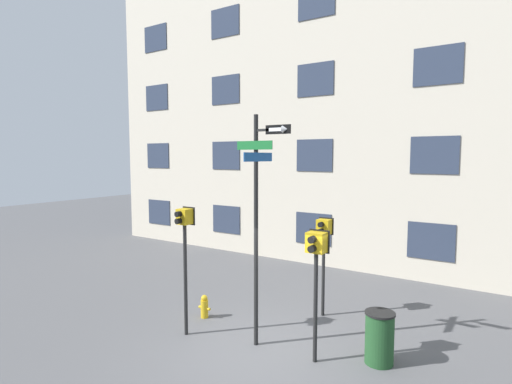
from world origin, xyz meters
name	(u,v)px	position (x,y,z in m)	size (l,w,h in m)	color
ground_plane	(264,353)	(0.00, 0.00, 0.00)	(60.00, 60.00, 0.00)	#515154
building_facade	(374,75)	(0.00, 6.94, 6.69)	(24.00, 0.63, 13.39)	beige
street_sign_pole	(258,212)	(-0.27, 0.21, 2.85)	(1.22, 1.03, 4.82)	black
pedestrian_signal_left	(185,238)	(-1.90, -0.24, 2.18)	(0.34, 0.40, 2.86)	black
pedestrian_signal_right	(316,258)	(1.01, 0.24, 2.05)	(0.42, 0.40, 2.57)	black
pedestrian_signal_across	(324,239)	(0.22, 2.43, 1.93)	(0.38, 0.40, 2.46)	black
fire_hydrant	(204,307)	(-2.17, 0.71, 0.27)	(0.34, 0.18, 0.57)	gold
trash_bin	(379,338)	(2.07, 0.87, 0.51)	(0.57, 0.57, 1.01)	#1E4723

